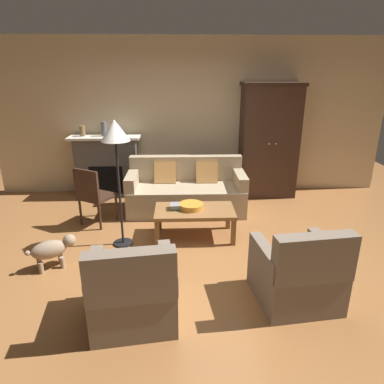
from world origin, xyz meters
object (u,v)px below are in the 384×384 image
(floor_lamp, at_px, (115,138))
(coffee_table, at_px, (195,213))
(couch, at_px, (186,192))
(dog, at_px, (52,249))
(armoire, at_px, (269,141))
(fireplace, at_px, (107,166))
(armchair_near_right, at_px, (298,274))
(fruit_bowl, at_px, (191,206))
(mantel_vase_bronze, at_px, (82,131))
(book_stack, at_px, (179,206))
(mantel_vase_slate, at_px, (104,129))
(armchair_near_left, at_px, (133,292))
(side_chair_wooden, at_px, (93,193))

(floor_lamp, bearing_deg, coffee_table, 9.99)
(couch, xyz_separation_m, dog, (-1.63, -1.76, -0.07))
(armoire, bearing_deg, fireplace, 178.49)
(armchair_near_right, bearing_deg, fruit_bowl, 123.98)
(armoire, distance_m, couch, 1.81)
(coffee_table, height_order, mantel_vase_bronze, mantel_vase_bronze)
(armoire, height_order, book_stack, armoire)
(book_stack, relative_size, floor_lamp, 0.15)
(mantel_vase_slate, relative_size, armchair_near_right, 0.28)
(fireplace, height_order, armchair_near_left, fireplace)
(floor_lamp, bearing_deg, book_stack, 14.94)
(floor_lamp, bearing_deg, dog, -142.47)
(side_chair_wooden, xyz_separation_m, floor_lamp, (0.51, -0.64, 0.94))
(book_stack, relative_size, armchair_near_left, 0.29)
(mantel_vase_bronze, relative_size, side_chair_wooden, 0.21)
(fireplace, xyz_separation_m, floor_lamp, (0.55, -1.97, 0.88))
(mantel_vase_bronze, relative_size, armchair_near_left, 0.21)
(side_chair_wooden, bearing_deg, floor_lamp, -51.23)
(armchair_near_right, bearing_deg, armchair_near_left, -172.06)
(coffee_table, bearing_deg, armoire, 50.46)
(fireplace, height_order, dog, fireplace)
(book_stack, relative_size, side_chair_wooden, 0.29)
(couch, distance_m, dog, 2.40)
(fruit_bowl, height_order, mantel_vase_slate, mantel_vase_slate)
(couch, bearing_deg, armoire, 24.77)
(floor_lamp, distance_m, dog, 1.53)
(couch, xyz_separation_m, side_chair_wooden, (-1.40, -0.56, 0.19))
(side_chair_wooden, distance_m, floor_lamp, 1.25)
(fireplace, distance_m, book_stack, 2.20)
(fireplace, xyz_separation_m, mantel_vase_slate, (0.00, -0.02, 0.68))
(armoire, xyz_separation_m, coffee_table, (-1.42, -1.72, -0.66))
(fruit_bowl, distance_m, side_chair_wooden, 1.51)
(mantel_vase_slate, xyz_separation_m, dog, (-0.19, -2.52, -1.00))
(mantel_vase_slate, distance_m, floor_lamp, 2.04)
(fireplace, bearing_deg, mantel_vase_bronze, -177.30)
(side_chair_wooden, bearing_deg, armchair_near_right, -38.20)
(fruit_bowl, bearing_deg, book_stack, -179.90)
(side_chair_wooden, bearing_deg, mantel_vase_bronze, 107.63)
(coffee_table, bearing_deg, book_stack, 171.71)
(mantel_vase_bronze, height_order, armchair_near_left, mantel_vase_bronze)
(fireplace, distance_m, armchair_near_right, 4.13)
(side_chair_wooden, bearing_deg, fruit_bowl, -16.55)
(coffee_table, bearing_deg, armchair_near_right, -56.72)
(armoire, distance_m, side_chair_wooden, 3.21)
(fireplace, relative_size, side_chair_wooden, 1.40)
(mantel_vase_slate, bearing_deg, fireplace, 90.00)
(dog, bearing_deg, floor_lamp, 37.53)
(couch, xyz_separation_m, floor_lamp, (-0.89, -1.19, 1.14))
(mantel_vase_slate, height_order, armchair_near_left, mantel_vase_slate)
(floor_lamp, bearing_deg, fireplace, 105.56)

